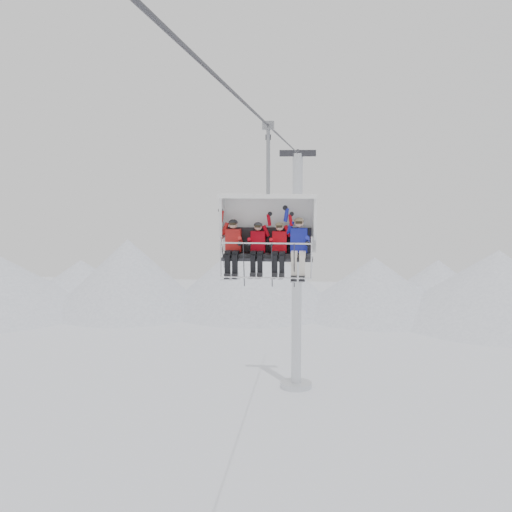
# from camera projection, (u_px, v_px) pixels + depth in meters

# --- Properties ---
(ridgeline) EXTENTS (72.00, 21.00, 7.00)m
(ridgeline) POSITION_uv_depth(u_px,v_px,m) (288.00, 282.00, 56.42)
(ridgeline) COLOR white
(ridgeline) RESTS_ON ground
(lift_tower_right) EXTENTS (2.00, 1.80, 13.48)m
(lift_tower_right) POSITION_uv_depth(u_px,v_px,m) (297.00, 288.00, 36.11)
(lift_tower_right) COLOR silver
(lift_tower_right) RESTS_ON ground
(haul_cable) EXTENTS (0.06, 50.00, 0.06)m
(haul_cable) POSITION_uv_depth(u_px,v_px,m) (256.00, 114.00, 13.48)
(haul_cable) COLOR #2E2E33
(haul_cable) RESTS_ON lift_tower_left
(chairlift_carrier) EXTENTS (2.52, 1.17, 3.98)m
(chairlift_carrier) POSITION_uv_depth(u_px,v_px,m) (268.00, 226.00, 16.89)
(chairlift_carrier) COLOR black
(chairlift_carrier) RESTS_ON haul_cable
(skier_far_left) EXTENTS (0.41, 1.69, 1.62)m
(skier_far_left) POSITION_uv_depth(u_px,v_px,m) (233.00, 245.00, 16.74)
(skier_far_left) COLOR red
(skier_far_left) RESTS_ON chairlift_carrier
(skier_center_left) EXTENTS (0.37, 1.69, 1.51)m
(skier_center_left) POSITION_uv_depth(u_px,v_px,m) (258.00, 247.00, 16.67)
(skier_center_left) COLOR #A70210
(skier_center_left) RESTS_ON chairlift_carrier
(skier_center_right) EXTENTS (0.37, 1.69, 1.51)m
(skier_center_right) POSITION_uv_depth(u_px,v_px,m) (279.00, 247.00, 16.61)
(skier_center_right) COLOR #BC050F
(skier_center_right) RESTS_ON chairlift_carrier
(skier_far_right) EXTENTS (0.43, 1.69, 1.70)m
(skier_far_right) POSITION_uv_depth(u_px,v_px,m) (299.00, 245.00, 16.57)
(skier_far_right) COLOR #1A21A4
(skier_far_right) RESTS_ON chairlift_carrier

